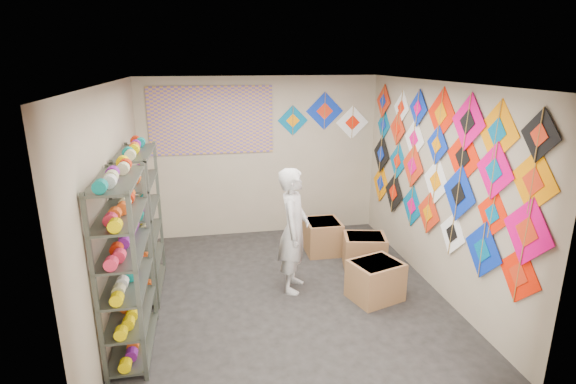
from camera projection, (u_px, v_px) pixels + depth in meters
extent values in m
plane|color=black|center=(285.00, 293.00, 5.90)|extent=(4.50, 4.50, 0.00)
plane|color=tan|center=(261.00, 157.00, 7.64)|extent=(4.00, 0.00, 4.00)
plane|color=tan|center=(338.00, 281.00, 3.40)|extent=(4.00, 0.00, 4.00)
plane|color=tan|center=(114.00, 205.00, 5.16)|extent=(0.00, 4.50, 4.50)
plane|color=tan|center=(435.00, 187.00, 5.88)|extent=(0.00, 4.50, 4.50)
plane|color=#696259|center=(284.00, 83.00, 5.13)|extent=(4.50, 4.50, 0.00)
cube|color=#4C5147|center=(126.00, 267.00, 4.51)|extent=(0.40, 1.10, 1.90)
cube|color=#4C5147|center=(142.00, 223.00, 5.74)|extent=(0.40, 1.10, 1.90)
cylinder|color=#FC2A4D|center=(117.00, 281.00, 4.04)|extent=(0.12, 0.10, 0.12)
cylinder|color=#F15819|center=(120.00, 271.00, 4.22)|extent=(0.12, 0.10, 0.12)
cylinder|color=#FCD700|center=(124.00, 263.00, 4.40)|extent=(0.12, 0.10, 0.12)
cylinder|color=silver|center=(127.00, 255.00, 4.58)|extent=(0.12, 0.10, 0.12)
cylinder|color=red|center=(129.00, 247.00, 4.76)|extent=(0.12, 0.10, 0.12)
cylinder|color=#76198E|center=(132.00, 240.00, 4.94)|extent=(0.12, 0.10, 0.12)
cylinder|color=beige|center=(136.00, 229.00, 5.26)|extent=(0.12, 0.10, 0.12)
cylinder|color=#0B827A|center=(138.00, 224.00, 5.44)|extent=(0.12, 0.10, 0.12)
cylinder|color=#FC2A4D|center=(140.00, 218.00, 5.62)|extent=(0.12, 0.10, 0.12)
cylinder|color=#F15819|center=(142.00, 213.00, 5.80)|extent=(0.12, 0.10, 0.12)
cylinder|color=#FCD700|center=(144.00, 209.00, 5.98)|extent=(0.12, 0.10, 0.12)
cylinder|color=silver|center=(145.00, 204.00, 6.16)|extent=(0.12, 0.10, 0.12)
cube|color=#FF1E03|center=(519.00, 275.00, 4.34)|extent=(0.02, 0.60, 0.60)
cube|color=#0B2DB8|center=(483.00, 250.00, 4.86)|extent=(0.01, 0.66, 0.66)
cube|color=white|center=(452.00, 233.00, 5.49)|extent=(0.04, 0.57, 0.57)
cube|color=red|center=(428.00, 213.00, 6.02)|extent=(0.02, 0.58, 0.58)
cube|color=#006091|center=(412.00, 206.00, 6.53)|extent=(0.01, 0.62, 0.62)
cube|color=black|center=(394.00, 193.00, 7.10)|extent=(0.03, 0.65, 0.65)
cube|color=#FF8B00|center=(381.00, 183.00, 7.65)|extent=(0.03, 0.66, 0.66)
cube|color=#EF006E|center=(527.00, 232.00, 4.17)|extent=(0.03, 0.68, 0.68)
cube|color=#FF1E03|center=(493.00, 214.00, 4.69)|extent=(0.04, 0.54, 0.54)
cube|color=#0B2DB8|center=(459.00, 194.00, 5.27)|extent=(0.02, 0.69, 0.69)
cube|color=white|center=(436.00, 181.00, 5.81)|extent=(0.02, 0.64, 0.64)
cube|color=red|center=(413.00, 166.00, 6.40)|extent=(0.02, 0.64, 0.64)
cube|color=#006091|center=(398.00, 161.00, 6.93)|extent=(0.03, 0.57, 0.57)
cube|color=black|center=(381.00, 154.00, 7.51)|extent=(0.03, 0.64, 0.64)
cube|color=#FF8B00|center=(534.00, 182.00, 4.08)|extent=(0.01, 0.63, 0.63)
cube|color=#EF006E|center=(495.00, 171.00, 4.59)|extent=(0.01, 0.62, 0.62)
cube|color=#FF1E03|center=(463.00, 157.00, 5.17)|extent=(0.01, 0.69, 0.69)
cube|color=#0B2DB8|center=(437.00, 145.00, 5.70)|extent=(0.02, 0.52, 0.52)
cube|color=white|center=(414.00, 139.00, 6.35)|extent=(0.02, 0.61, 0.61)
cube|color=red|center=(397.00, 129.00, 6.84)|extent=(0.01, 0.52, 0.52)
cube|color=#006091|center=(384.00, 125.00, 7.39)|extent=(0.03, 0.50, 0.50)
cube|color=black|center=(540.00, 135.00, 3.95)|extent=(0.02, 0.50, 0.50)
cube|color=#FF8B00|center=(498.00, 132.00, 4.54)|extent=(0.03, 0.67, 0.67)
cube|color=#EF006E|center=(468.00, 122.00, 5.01)|extent=(0.03, 0.66, 0.66)
cube|color=#FF1E03|center=(441.00, 114.00, 5.59)|extent=(0.02, 0.67, 0.67)
cube|color=#0B2DB8|center=(418.00, 108.00, 6.14)|extent=(0.02, 0.52, 0.52)
cube|color=white|center=(401.00, 108.00, 6.70)|extent=(0.03, 0.52, 0.52)
cube|color=red|center=(383.00, 101.00, 7.31)|extent=(0.03, 0.55, 0.55)
cube|color=#006091|center=(293.00, 120.00, 7.55)|extent=(0.52, 0.02, 0.52)
cube|color=#0B2DB8|center=(325.00, 111.00, 7.61)|extent=(0.64, 0.02, 0.64)
cube|color=white|center=(352.00, 123.00, 7.75)|extent=(0.58, 0.02, 0.58)
cube|color=#5E4799|center=(212.00, 120.00, 7.29)|extent=(2.00, 0.01, 1.10)
imported|color=silver|center=(294.00, 230.00, 5.81)|extent=(0.86, 0.78, 1.66)
cube|color=olive|center=(375.00, 280.00, 5.72)|extent=(0.73, 0.67, 0.50)
cube|color=olive|center=(364.00, 251.00, 6.60)|extent=(0.69, 0.60, 0.49)
cube|color=olive|center=(323.00, 236.00, 7.12)|extent=(0.54, 0.59, 0.51)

